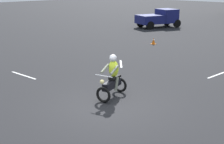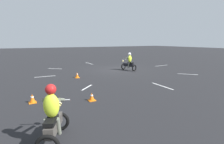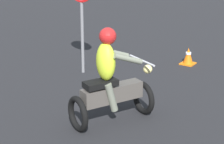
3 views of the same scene
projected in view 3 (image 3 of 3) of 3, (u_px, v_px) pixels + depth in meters
name	position (u px, v px, depth m)	size (l,w,h in m)	color
motorcycle_rider_background	(110.00, 82.00, 7.22)	(1.13, 1.53, 1.66)	black
stop_sign	(81.00, 1.00, 9.38)	(0.70, 0.08, 2.30)	slate
traffic_cone_mid_left	(188.00, 56.00, 10.42)	(0.32, 0.32, 0.41)	orange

